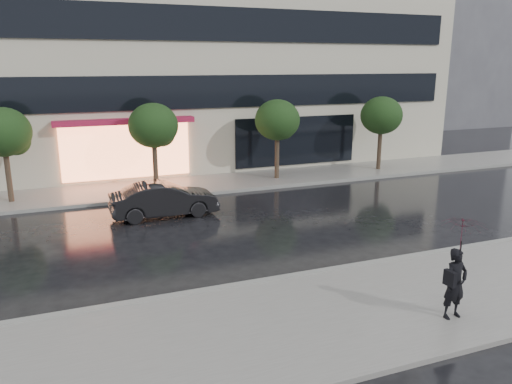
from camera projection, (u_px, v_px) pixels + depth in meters
name	position (u px, v px, depth m)	size (l,w,h in m)	color
ground	(319.00, 260.00, 14.85)	(120.00, 120.00, 0.00)	black
sidewalk_near	(384.00, 306.00, 11.91)	(60.00, 4.50, 0.12)	slate
sidewalk_far	(218.00, 183.00, 24.08)	(60.00, 3.50, 0.12)	slate
curb_near	(336.00, 270.00, 13.93)	(60.00, 0.25, 0.14)	gray
curb_far	(229.00, 191.00, 22.50)	(60.00, 0.25, 0.14)	gray
office_building	(175.00, 4.00, 28.79)	(30.00, 12.76, 18.00)	#BEB7A0
bg_building_right	(424.00, 38.00, 47.25)	(12.00, 12.00, 16.00)	#4C4C54
tree_far_west	(5.00, 134.00, 20.01)	(2.20, 2.20, 3.99)	#33261C
tree_mid_west	(155.00, 127.00, 22.12)	(2.20, 2.20, 3.99)	#33261C
tree_mid_east	(278.00, 121.00, 24.24)	(2.20, 2.20, 3.99)	#33261C
tree_far_east	(382.00, 117.00, 26.35)	(2.20, 2.20, 3.99)	#33261C
parked_car	(164.00, 200.00, 18.89)	(1.40, 4.01, 1.32)	black
pedestrian_with_umbrella	(460.00, 252.00, 10.89)	(1.00, 1.02, 2.33)	black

